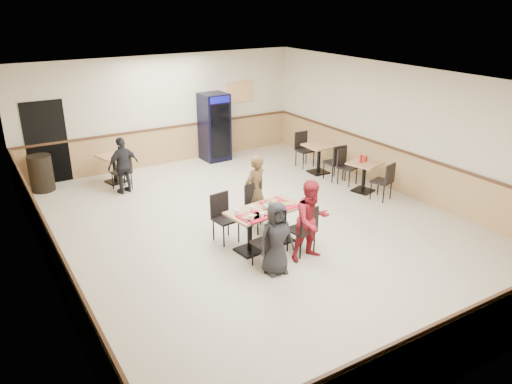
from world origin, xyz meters
TOP-DOWN VIEW (x-y plane):
  - ground at (0.00, 0.00)m, footprint 10.00×10.00m
  - room_shell at (1.78, 2.55)m, footprint 10.00×10.00m
  - main_table at (-0.31, -0.72)m, footprint 1.51×0.89m
  - main_chairs at (-0.36, -0.72)m, footprint 1.47×1.83m
  - diner_woman_left at (-0.66, -1.64)m, footprint 0.67×0.47m
  - diner_woman_right at (0.16, -1.54)m, footprint 0.74×0.58m
  - diner_man_opposite at (0.04, 0.20)m, footprint 0.63×0.50m
  - lone_diner at (-1.71, 3.38)m, footprint 0.87×0.53m
  - tabletop_clutter at (-0.34, -0.80)m, footprint 1.27×0.82m
  - side_table_near at (3.25, 0.44)m, footprint 0.85×0.85m
  - side_table_near_chair_south at (3.25, -0.15)m, footprint 0.53×0.53m
  - side_table_near_chair_north at (3.25, 1.03)m, footprint 0.53×0.53m
  - side_table_far at (3.16, 2.09)m, footprint 0.73×0.73m
  - side_table_far_chair_south at (3.16, 1.47)m, footprint 0.46×0.46m
  - side_table_far_chair_north at (3.16, 2.71)m, footprint 0.46×0.46m
  - condiment_caddy at (3.22, 0.49)m, footprint 0.23×0.06m
  - back_table at (-1.71, 4.20)m, footprint 0.82×0.82m
  - back_table_chair_lone at (-1.71, 3.62)m, footprint 0.52×0.52m
  - pepsi_cooler at (1.34, 4.59)m, footprint 0.75×0.76m
  - trash_bin at (-3.39, 4.55)m, footprint 0.56×0.56m

SIDE VIEW (x-z plane):
  - ground at x=0.00m, z-range 0.00..0.00m
  - trash_bin at x=-3.39m, z-range 0.00..0.88m
  - back_table_chair_lone at x=-1.71m, z-range 0.00..0.92m
  - side_table_near_chair_south at x=3.25m, z-range 0.00..0.93m
  - side_table_near_chair_north at x=3.25m, z-range 0.00..0.93m
  - back_table at x=-1.71m, z-range 0.12..0.84m
  - main_chairs at x=-0.36m, z-range 0.00..0.97m
  - side_table_near at x=3.25m, z-range 0.12..0.86m
  - side_table_far_chair_south at x=3.16m, z-range 0.00..0.98m
  - side_table_far_chair_north at x=3.16m, z-range 0.00..0.98m
  - main_table at x=-0.31m, z-range 0.13..0.90m
  - side_table_far at x=3.16m, z-range 0.13..0.90m
  - room_shell at x=1.78m, z-range -4.42..5.58m
  - diner_woman_left at x=-0.66m, z-range 0.00..1.30m
  - lone_diner at x=-1.71m, z-range 0.00..1.38m
  - diner_woman_right at x=0.16m, z-range 0.00..1.49m
  - diner_man_opposite at x=0.04m, z-range 0.00..1.50m
  - tabletop_clutter at x=-0.34m, z-range 0.73..0.85m
  - condiment_caddy at x=3.22m, z-range 0.72..0.92m
  - pepsi_cooler at x=1.34m, z-range 0.00..1.92m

